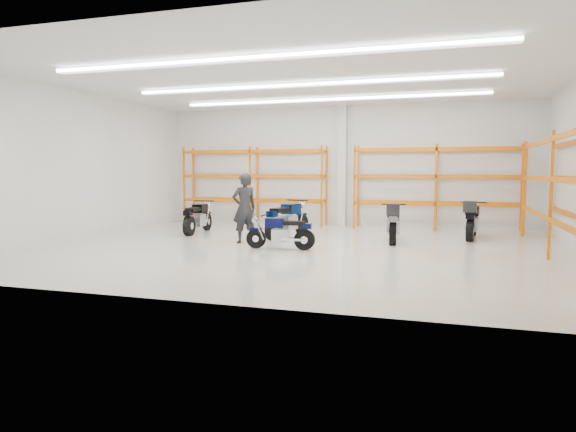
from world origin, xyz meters
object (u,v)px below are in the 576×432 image
(motorcycle_back_a, at_px, (197,218))
(motorcycle_back_d, at_px, (472,220))
(structural_column, at_px, (342,166))
(motorcycle_main, at_px, (283,233))
(motorcycle_back_b, at_px, (286,221))
(standing_man, at_px, (244,208))
(motorcycle_back_c, at_px, (393,223))

(motorcycle_back_a, xyz_separation_m, motorcycle_back_d, (8.64, 1.18, 0.08))
(structural_column, bearing_deg, motorcycle_main, -93.02)
(motorcycle_back_b, bearing_deg, structural_column, 76.37)
(standing_man, bearing_deg, motorcycle_back_d, 160.84)
(standing_man, bearing_deg, motorcycle_back_b, -163.94)
(motorcycle_main, bearing_deg, motorcycle_back_b, 105.51)
(motorcycle_main, xyz_separation_m, standing_man, (-1.45, 0.87, 0.57))
(motorcycle_back_c, relative_size, motorcycle_back_d, 0.98)
(motorcycle_back_a, distance_m, standing_man, 2.89)
(motorcycle_back_d, xyz_separation_m, structural_column, (-4.51, 2.52, 1.68))
(motorcycle_back_b, bearing_deg, motorcycle_back_d, 14.33)
(motorcycle_back_a, relative_size, standing_man, 1.08)
(motorcycle_main, xyz_separation_m, structural_column, (0.33, 6.17, 1.82))
(motorcycle_main, xyz_separation_m, motorcycle_back_c, (2.63, 2.23, 0.13))
(motorcycle_back_d, relative_size, standing_man, 1.17)
(motorcycle_main, height_order, motorcycle_back_b, motorcycle_back_b)
(motorcycle_main, distance_m, motorcycle_back_d, 6.06)
(motorcycle_back_a, relative_size, motorcycle_back_d, 0.93)
(motorcycle_back_b, bearing_deg, motorcycle_main, -74.49)
(motorcycle_back_c, height_order, structural_column, structural_column)
(standing_man, bearing_deg, motorcycle_back_c, 155.53)
(motorcycle_main, relative_size, motorcycle_back_c, 0.81)
(motorcycle_back_c, bearing_deg, motorcycle_back_d, 32.56)
(motorcycle_main, distance_m, motorcycle_back_c, 3.45)
(standing_man, xyz_separation_m, structural_column, (1.78, 5.30, 1.25))
(motorcycle_back_d, height_order, standing_man, standing_man)
(motorcycle_back_a, relative_size, motorcycle_back_b, 0.94)
(motorcycle_back_a, bearing_deg, motorcycle_back_d, 7.75)
(motorcycle_back_a, xyz_separation_m, standing_man, (2.35, -1.60, 0.50))
(motorcycle_back_d, bearing_deg, motorcycle_back_c, -147.44)
(standing_man, bearing_deg, motorcycle_back_a, -77.37)
(motorcycle_back_a, bearing_deg, structural_column, 41.87)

